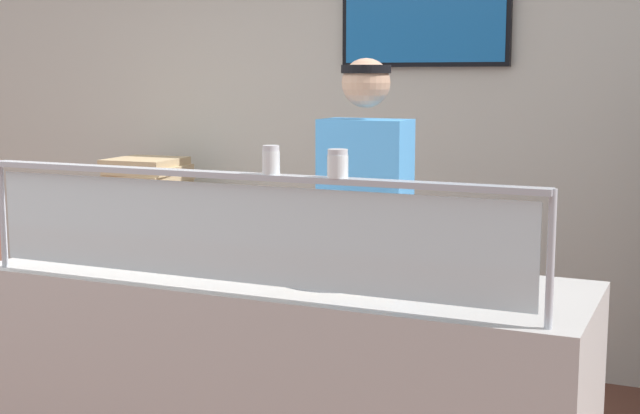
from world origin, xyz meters
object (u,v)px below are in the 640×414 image
parmesan_shaker (271,162)px  pizza_box_stack (147,180)px  pizza_tray (337,274)px  pepper_flake_shaker (338,165)px  worker_figure (365,233)px  pizza_server (336,269)px

parmesan_shaker → pizza_box_stack: parmesan_shaker is taller
pizza_tray → pepper_flake_shaker: 0.58m
worker_figure → pizza_box_stack: size_ratio=3.92×
pizza_tray → worker_figure: size_ratio=0.25×
parmesan_shaker → pizza_box_stack: (-1.84, 1.91, -0.36)m
pizza_tray → worker_figure: (-0.14, 0.64, 0.04)m
pizza_server → pepper_flake_shaker: (0.14, -0.33, 0.41)m
parmesan_shaker → pizza_tray: bearing=75.5°
pizza_tray → pizza_server: (0.00, -0.02, 0.02)m
pizza_server → worker_figure: worker_figure is taller
pepper_flake_shaker → worker_figure: worker_figure is taller
pizza_tray → pizza_box_stack: size_ratio=1.00×
parmesan_shaker → worker_figure: size_ratio=0.05×
pizza_server → worker_figure: 0.68m
pizza_server → pizza_box_stack: 2.51m
pepper_flake_shaker → pizza_box_stack: size_ratio=0.20×
worker_figure → pepper_flake_shaker: bearing=-73.8°
pepper_flake_shaker → pizza_box_stack: bearing=137.4°
parmesan_shaker → worker_figure: (-0.05, 0.99, -0.40)m
worker_figure → pizza_box_stack: (-1.80, 0.93, 0.04)m
parmesan_shaker → worker_figure: worker_figure is taller
worker_figure → pizza_box_stack: bearing=152.7°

